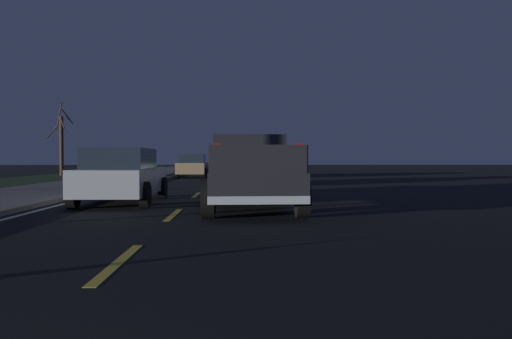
{
  "coord_description": "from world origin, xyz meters",
  "views": [
    {
      "loc": [
        -0.96,
        -1.46,
        1.26
      ],
      "look_at": [
        10.99,
        -1.87,
        1.0
      ],
      "focal_mm": 35.33,
      "sensor_mm": 36.0,
      "label": 1
    }
  ],
  "objects_px": {
    "sedan_silver": "(122,176)",
    "sedan_white": "(248,168)",
    "sedan_green": "(245,166)",
    "sedan_tan": "(193,166)",
    "pickup_truck": "(250,172)",
    "bare_tree_far": "(61,142)"
  },
  "relations": [
    {
      "from": "sedan_silver",
      "to": "sedan_white",
      "type": "bearing_deg",
      "value": -20.66
    },
    {
      "from": "sedan_white",
      "to": "sedan_silver",
      "type": "bearing_deg",
      "value": 159.34
    },
    {
      "from": "sedan_green",
      "to": "sedan_white",
      "type": "xyz_separation_m",
      "value": [
        -9.19,
        0.0,
        0.0
      ]
    },
    {
      "from": "sedan_tan",
      "to": "pickup_truck",
      "type": "bearing_deg",
      "value": -170.84
    },
    {
      "from": "sedan_green",
      "to": "sedan_tan",
      "type": "distance_m",
      "value": 3.45
    },
    {
      "from": "pickup_truck",
      "to": "sedan_silver",
      "type": "distance_m",
      "value": 3.84
    },
    {
      "from": "sedan_green",
      "to": "sedan_tan",
      "type": "height_order",
      "value": "same"
    },
    {
      "from": "pickup_truck",
      "to": "sedan_white",
      "type": "height_order",
      "value": "pickup_truck"
    },
    {
      "from": "pickup_truck",
      "to": "sedan_green",
      "type": "bearing_deg",
      "value": -0.43
    },
    {
      "from": "sedan_silver",
      "to": "sedan_green",
      "type": "bearing_deg",
      "value": -11.02
    },
    {
      "from": "sedan_green",
      "to": "bare_tree_far",
      "type": "xyz_separation_m",
      "value": [
        4.01,
        13.36,
        1.67
      ]
    },
    {
      "from": "pickup_truck",
      "to": "bare_tree_far",
      "type": "distance_m",
      "value": 27.84
    },
    {
      "from": "sedan_silver",
      "to": "sedan_white",
      "type": "distance_m",
      "value": 10.48
    },
    {
      "from": "sedan_tan",
      "to": "sedan_silver",
      "type": "xyz_separation_m",
      "value": [
        -19.01,
        0.25,
        0.0
      ]
    },
    {
      "from": "bare_tree_far",
      "to": "sedan_silver",
      "type": "bearing_deg",
      "value": -157.21
    },
    {
      "from": "sedan_green",
      "to": "bare_tree_far",
      "type": "distance_m",
      "value": 14.05
    },
    {
      "from": "pickup_truck",
      "to": "sedan_green",
      "type": "xyz_separation_m",
      "value": [
        20.45,
        -0.15,
        -0.13
      ]
    },
    {
      "from": "sedan_green",
      "to": "sedan_tan",
      "type": "bearing_deg",
      "value": 89.67
    },
    {
      "from": "sedan_green",
      "to": "sedan_white",
      "type": "height_order",
      "value": "same"
    },
    {
      "from": "pickup_truck",
      "to": "sedan_silver",
      "type": "xyz_separation_m",
      "value": [
        1.45,
        3.55,
        -0.13
      ]
    },
    {
      "from": "sedan_green",
      "to": "sedan_silver",
      "type": "bearing_deg",
      "value": 168.98
    },
    {
      "from": "sedan_white",
      "to": "bare_tree_far",
      "type": "height_order",
      "value": "bare_tree_far"
    }
  ]
}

